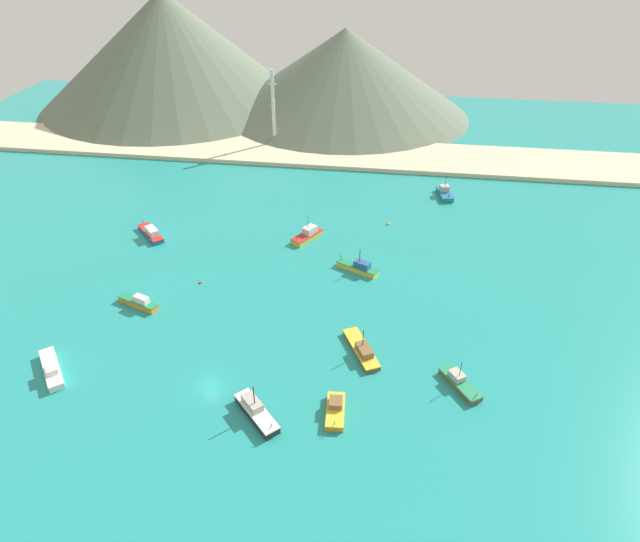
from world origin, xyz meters
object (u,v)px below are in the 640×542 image
(fishing_boat_3, at_px, (445,193))
(radio_tower, at_px, (273,108))
(fishing_boat_6, at_px, (362,349))
(fishing_boat_9, at_px, (52,369))
(fishing_boat_1, at_px, (151,233))
(fishing_boat_7, at_px, (308,235))
(buoy_1, at_px, (200,283))
(fishing_boat_8, at_px, (256,411))
(buoy_0, at_px, (388,224))
(fishing_boat_2, at_px, (358,267))
(fishing_boat_0, at_px, (335,410))
(fishing_boat_4, at_px, (139,302))
(fishing_boat_5, at_px, (460,383))

(fishing_boat_3, xyz_separation_m, radio_tower, (-52.28, 29.81, 11.21))
(fishing_boat_6, xyz_separation_m, fishing_boat_9, (-50.04, -12.25, 0.09))
(fishing_boat_1, relative_size, fishing_boat_9, 0.96)
(fishing_boat_6, bearing_deg, fishing_boat_7, 112.58)
(fishing_boat_3, bearing_deg, fishing_boat_7, -139.66)
(buoy_1, bearing_deg, fishing_boat_6, -25.43)
(radio_tower, bearing_deg, fishing_boat_6, -69.36)
(fishing_boat_8, xyz_separation_m, fishing_boat_9, (-35.42, 4.18, -0.16))
(fishing_boat_3, bearing_deg, buoy_0, -128.13)
(fishing_boat_2, distance_m, fishing_boat_6, 25.68)
(fishing_boat_2, bearing_deg, fishing_boat_9, -141.35)
(fishing_boat_7, relative_size, buoy_0, 10.65)
(fishing_boat_8, xyz_separation_m, buoy_1, (-19.70, 32.75, -0.85))
(buoy_0, bearing_deg, fishing_boat_6, -93.19)
(radio_tower, bearing_deg, fishing_boat_1, -104.74)
(fishing_boat_0, relative_size, fishing_boat_7, 0.84)
(fishing_boat_4, height_order, fishing_boat_6, fishing_boat_6)
(fishing_boat_9, distance_m, buoy_0, 79.18)
(fishing_boat_7, distance_m, buoy_1, 28.25)
(buoy_0, distance_m, radio_tower, 62.29)
(fishing_boat_4, bearing_deg, buoy_1, 45.16)
(fishing_boat_4, bearing_deg, fishing_boat_5, -12.20)
(fishing_boat_1, distance_m, fishing_boat_8, 62.00)
(fishing_boat_4, xyz_separation_m, fishing_boat_7, (27.84, 30.24, 0.09))
(fishing_boat_1, height_order, fishing_boat_6, fishing_boat_6)
(fishing_boat_5, bearing_deg, fishing_boat_6, 160.55)
(fishing_boat_3, distance_m, fishing_boat_6, 66.89)
(fishing_boat_6, distance_m, fishing_boat_8, 21.99)
(fishing_boat_8, distance_m, fishing_boat_9, 35.67)
(fishing_boat_9, bearing_deg, buoy_0, 48.32)
(fishing_boat_1, height_order, buoy_1, fishing_boat_1)
(fishing_boat_4, bearing_deg, fishing_boat_8, -39.36)
(fishing_boat_1, xyz_separation_m, fishing_boat_2, (48.97, -7.69, 0.00))
(fishing_boat_4, height_order, buoy_0, fishing_boat_4)
(buoy_0, bearing_deg, fishing_boat_0, -95.09)
(fishing_boat_9, distance_m, buoy_1, 32.61)
(fishing_boat_1, height_order, buoy_0, fishing_boat_1)
(fishing_boat_8, bearing_deg, fishing_boat_1, 126.81)
(fishing_boat_4, bearing_deg, radio_tower, 84.91)
(fishing_boat_2, xyz_separation_m, buoy_1, (-31.52, -9.21, -0.80))
(fishing_boat_6, bearing_deg, fishing_boat_8, -131.65)
(fishing_boat_5, xyz_separation_m, fishing_boat_8, (-30.73, -10.74, 0.23))
(fishing_boat_8, xyz_separation_m, radio_tower, (-21.00, 111.02, 11.13))
(fishing_boat_3, bearing_deg, fishing_boat_0, -103.87)
(fishing_boat_5, bearing_deg, fishing_boat_4, 167.80)
(fishing_boat_1, xyz_separation_m, buoy_0, (54.37, 13.67, -0.76))
(fishing_boat_1, height_order, fishing_boat_4, fishing_boat_1)
(fishing_boat_2, xyz_separation_m, buoy_0, (5.41, 21.36, -0.76))
(buoy_0, height_order, radio_tower, radio_tower)
(fishing_boat_2, xyz_separation_m, fishing_boat_4, (-40.61, -18.35, -0.02))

